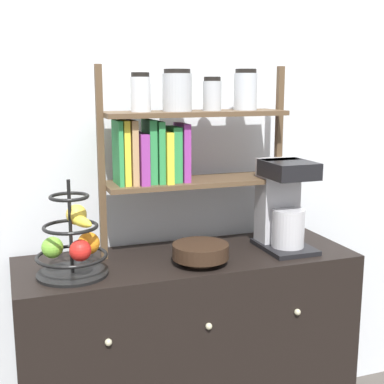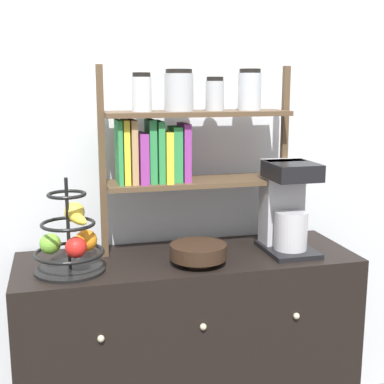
# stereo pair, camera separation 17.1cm
# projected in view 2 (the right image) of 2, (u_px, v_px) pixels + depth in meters

# --- Properties ---
(wall_back) EXTENTS (7.00, 0.05, 2.60)m
(wall_back) POSITION_uv_depth(u_px,v_px,m) (172.00, 125.00, 2.17)
(wall_back) COLOR silver
(wall_back) RESTS_ON ground_plane
(sideboard) EXTENTS (1.27, 0.45, 0.83)m
(sideboard) POSITION_uv_depth(u_px,v_px,m) (188.00, 357.00, 2.09)
(sideboard) COLOR black
(sideboard) RESTS_ON ground_plane
(coffee_maker) EXTENTS (0.18, 0.25, 0.35)m
(coffee_maker) POSITION_uv_depth(u_px,v_px,m) (286.00, 206.00, 2.06)
(coffee_maker) COLOR black
(coffee_maker) RESTS_ON sideboard
(fruit_stand) EXTENTS (0.24, 0.24, 0.33)m
(fruit_stand) POSITION_uv_depth(u_px,v_px,m) (71.00, 240.00, 1.83)
(fruit_stand) COLOR black
(fruit_stand) RESTS_ON sideboard
(wooden_bowl) EXTENTS (0.20, 0.20, 0.07)m
(wooden_bowl) POSITION_uv_depth(u_px,v_px,m) (198.00, 252.00, 1.92)
(wooden_bowl) COLOR black
(wooden_bowl) RESTS_ON sideboard
(shelf_hutch) EXTENTS (0.74, 0.20, 0.71)m
(shelf_hutch) POSITION_uv_depth(u_px,v_px,m) (180.00, 136.00, 2.00)
(shelf_hutch) COLOR brown
(shelf_hutch) RESTS_ON sideboard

